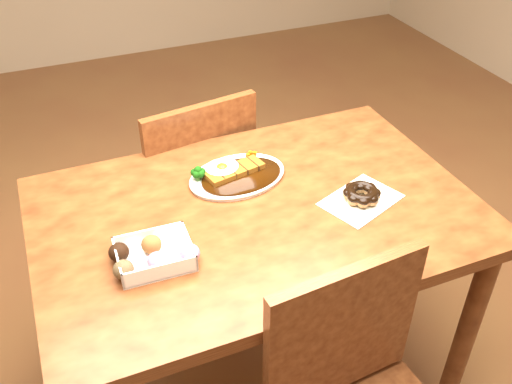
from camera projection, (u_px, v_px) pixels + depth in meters
name	position (u px, v px, depth m)	size (l,w,h in m)	color
ground	(257.00, 376.00, 2.01)	(6.00, 6.00, 0.00)	brown
table	(257.00, 236.00, 1.62)	(1.20, 0.80, 0.75)	#481D0E
chair_far	(190.00, 187.00, 2.11)	(0.48, 0.48, 0.87)	#481D0E
katsu_curry_plate	(235.00, 174.00, 1.67)	(0.31, 0.24, 0.06)	white
donut_box	(153.00, 255.00, 1.38)	(0.21, 0.15, 0.05)	white
pon_de_ring	(362.00, 194.00, 1.58)	(0.25, 0.22, 0.04)	silver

